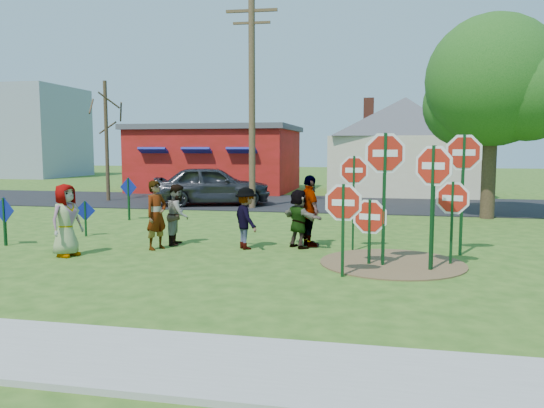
# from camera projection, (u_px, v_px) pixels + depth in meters

# --- Properties ---
(ground) EXTENTS (120.00, 120.00, 0.00)m
(ground) POSITION_uv_depth(u_px,v_px,m) (213.00, 248.00, 13.65)
(ground) COLOR #2C5217
(ground) RESTS_ON ground
(sidewalk) EXTENTS (22.00, 1.80, 0.08)m
(sidewalk) POSITION_uv_depth(u_px,v_px,m) (34.00, 350.00, 6.63)
(sidewalk) COLOR #9E9E99
(sidewalk) RESTS_ON ground
(road) EXTENTS (120.00, 7.50, 0.04)m
(road) POSITION_uv_depth(u_px,v_px,m) (288.00, 203.00, 24.85)
(road) COLOR black
(road) RESTS_ON ground
(dirt_patch) EXTENTS (3.20, 3.20, 0.03)m
(dirt_patch) POSITION_uv_depth(u_px,v_px,m) (392.00, 263.00, 11.78)
(dirt_patch) COLOR brown
(dirt_patch) RESTS_ON ground
(red_building) EXTENTS (9.40, 7.69, 3.90)m
(red_building) POSITION_uv_depth(u_px,v_px,m) (217.00, 158.00, 32.07)
(red_building) COLOR maroon
(red_building) RESTS_ON ground
(cream_house) EXTENTS (9.40, 9.40, 6.50)m
(cream_house) POSITION_uv_depth(u_px,v_px,m) (405.00, 142.00, 29.78)
(cream_house) COLOR beige
(cream_house) RESTS_ON ground
(distant_building) EXTENTS (10.00, 8.00, 8.00)m
(distant_building) POSITION_uv_depth(u_px,v_px,m) (20.00, 132.00, 48.05)
(distant_building) COLOR #8C939E
(distant_building) RESTS_ON ground
(stop_sign_a) EXTENTS (1.01, 0.10, 2.00)m
(stop_sign_a) POSITION_uv_depth(u_px,v_px,m) (343.00, 210.00, 10.45)
(stop_sign_a) COLOR #103B19
(stop_sign_a) RESTS_ON ground
(stop_sign_b) EXTENTS (0.96, 0.08, 2.50)m
(stop_sign_b) POSITION_uv_depth(u_px,v_px,m) (354.00, 179.00, 13.06)
(stop_sign_b) COLOR #103B19
(stop_sign_b) RESTS_ON ground
(stop_sign_c) EXTENTS (0.97, 0.67, 2.77)m
(stop_sign_c) POSITION_uv_depth(u_px,v_px,m) (433.00, 179.00, 10.88)
(stop_sign_c) COLOR #103B19
(stop_sign_c) RESTS_ON ground
(stop_sign_d) EXTENTS (1.17, 0.09, 3.04)m
(stop_sign_d) POSITION_uv_depth(u_px,v_px,m) (463.00, 164.00, 12.50)
(stop_sign_d) COLOR #103B19
(stop_sign_d) RESTS_ON ground
(stop_sign_e) EXTENTS (1.02, 0.25, 1.59)m
(stop_sign_e) POSITION_uv_depth(u_px,v_px,m) (370.00, 220.00, 11.56)
(stop_sign_e) COLOR #103B19
(stop_sign_e) RESTS_ON ground
(stop_sign_f) EXTENTS (0.94, 0.30, 1.97)m
(stop_sign_f) POSITION_uv_depth(u_px,v_px,m) (453.00, 203.00, 11.52)
(stop_sign_f) COLOR #103B19
(stop_sign_f) RESTS_ON ground
(stop_sign_g) EXTENTS (1.18, 0.21, 3.05)m
(stop_sign_g) POSITION_uv_depth(u_px,v_px,m) (385.00, 168.00, 11.33)
(stop_sign_g) COLOR #103B19
(stop_sign_g) RESTS_ON ground
(blue_diamond_b) EXTENTS (0.69, 0.15, 1.29)m
(blue_diamond_b) POSITION_uv_depth(u_px,v_px,m) (4.00, 216.00, 13.89)
(blue_diamond_b) COLOR #103B19
(blue_diamond_b) RESTS_ON ground
(blue_diamond_c) EXTENTS (0.58, 0.14, 1.05)m
(blue_diamond_c) POSITION_uv_depth(u_px,v_px,m) (85.00, 215.00, 15.38)
(blue_diamond_c) COLOR #103B19
(blue_diamond_c) RESTS_ON ground
(blue_diamond_d) EXTENTS (0.70, 0.15, 1.53)m
(blue_diamond_d) POSITION_uv_depth(u_px,v_px,m) (129.00, 194.00, 18.85)
(blue_diamond_d) COLOR #103B19
(blue_diamond_d) RESTS_ON ground
(person_a) EXTENTS (0.75, 0.96, 1.73)m
(person_a) POSITION_uv_depth(u_px,v_px,m) (66.00, 220.00, 12.52)
(person_a) COLOR #3C528F
(person_a) RESTS_ON ground
(person_b) EXTENTS (0.64, 0.75, 1.75)m
(person_b) POSITION_uv_depth(u_px,v_px,m) (156.00, 215.00, 13.38)
(person_b) COLOR #22726D
(person_b) RESTS_ON ground
(person_c) EXTENTS (0.72, 0.87, 1.61)m
(person_c) POSITION_uv_depth(u_px,v_px,m) (178.00, 215.00, 14.06)
(person_c) COLOR brown
(person_c) RESTS_ON ground
(person_d) EXTENTS (1.08, 1.16, 1.57)m
(person_d) POSITION_uv_depth(u_px,v_px,m) (246.00, 218.00, 13.44)
(person_d) COLOR #35363A
(person_d) RESTS_ON ground
(person_e) EXTENTS (0.92, 1.18, 1.87)m
(person_e) POSITION_uv_depth(u_px,v_px,m) (310.00, 211.00, 13.70)
(person_e) COLOR #4B2F60
(person_e) RESTS_ON ground
(person_f) EXTENTS (1.33, 1.28, 1.51)m
(person_f) POSITION_uv_depth(u_px,v_px,m) (299.00, 219.00, 13.59)
(person_f) COLOR #1C582A
(person_f) RESTS_ON ground
(suv) EXTENTS (5.52, 3.46, 1.75)m
(suv) POSITION_uv_depth(u_px,v_px,m) (212.00, 185.00, 23.62)
(suv) COLOR #2B2B30
(suv) RESTS_ON road
(utility_pole) EXTENTS (2.14, 0.27, 8.76)m
(utility_pole) POSITION_uv_depth(u_px,v_px,m) (252.00, 99.00, 22.07)
(utility_pole) COLOR #4C3823
(utility_pole) RESTS_ON ground
(leafy_tree) EXTENTS (5.15, 4.69, 7.31)m
(leafy_tree) POSITION_uv_depth(u_px,v_px,m) (496.00, 88.00, 18.90)
(leafy_tree) COLOR #382819
(leafy_tree) RESTS_ON ground
(bare_tree_west) EXTENTS (1.80, 1.80, 5.75)m
(bare_tree_west) POSITION_uv_depth(u_px,v_px,m) (106.00, 124.00, 25.33)
(bare_tree_west) COLOR #382819
(bare_tree_west) RESTS_ON ground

